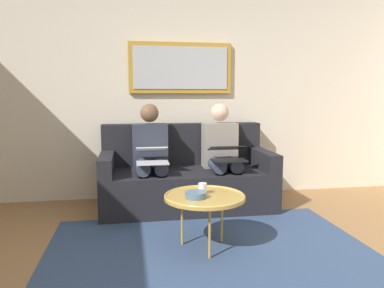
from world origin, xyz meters
TOP-DOWN VIEW (x-y plane):
  - wall_rear at (0.00, -2.60)m, footprint 6.00×0.12m
  - area_rug at (0.00, -0.85)m, footprint 2.60×1.80m
  - couch at (0.00, -2.12)m, footprint 1.85×0.90m
  - framed_mirror at (0.00, -2.51)m, footprint 1.22×0.05m
  - coffee_table at (0.03, -0.90)m, footprint 0.65×0.65m
  - cup at (0.04, -0.95)m, footprint 0.07×0.07m
  - bowl at (0.12, -0.84)m, footprint 0.17×0.17m
  - person_left at (-0.39, -2.05)m, footprint 0.38×0.58m
  - laptop_black at (-0.39, -1.81)m, footprint 0.36×0.35m
  - person_right at (0.39, -2.05)m, footprint 0.38×0.58m
  - laptop_silver at (0.39, -1.81)m, footprint 0.32×0.37m

SIDE VIEW (x-z plane):
  - area_rug at x=0.00m, z-range 0.00..0.01m
  - couch at x=0.00m, z-range -0.14..0.76m
  - coffee_table at x=0.03m, z-range 0.20..0.65m
  - bowl at x=0.12m, z-range 0.44..0.49m
  - cup at x=0.04m, z-range 0.44..0.53m
  - person_left at x=-0.39m, z-range 0.04..1.18m
  - person_right at x=0.39m, z-range 0.04..1.18m
  - laptop_black at x=-0.39m, z-range 0.55..0.70m
  - laptop_silver at x=0.39m, z-range 0.55..0.71m
  - wall_rear at x=0.00m, z-range 0.00..2.60m
  - framed_mirror at x=0.00m, z-range 1.25..1.85m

